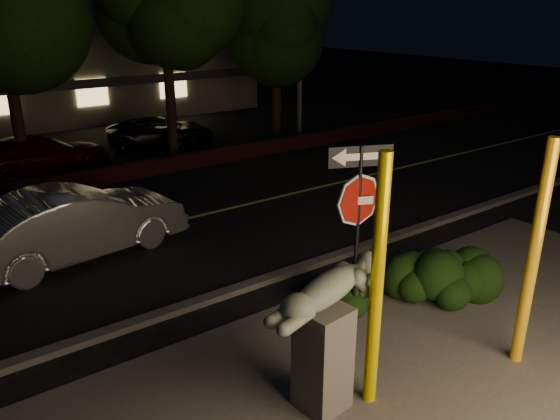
# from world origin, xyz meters

# --- Properties ---
(ground) EXTENTS (90.00, 90.00, 0.00)m
(ground) POSITION_xyz_m (0.00, 10.00, 0.00)
(ground) COLOR black
(ground) RESTS_ON ground
(patio) EXTENTS (14.00, 6.00, 0.02)m
(patio) POSITION_xyz_m (0.00, -1.00, 0.01)
(patio) COLOR #4C4944
(patio) RESTS_ON ground
(road) EXTENTS (80.00, 8.00, 0.01)m
(road) POSITION_xyz_m (0.00, 7.00, 0.01)
(road) COLOR black
(road) RESTS_ON ground
(lane_marking) EXTENTS (80.00, 0.12, 0.00)m
(lane_marking) POSITION_xyz_m (0.00, 7.00, 0.02)
(lane_marking) COLOR #C8C250
(lane_marking) RESTS_ON road
(curb) EXTENTS (80.00, 0.25, 0.12)m
(curb) POSITION_xyz_m (0.00, 2.90, 0.06)
(curb) COLOR #4C4944
(curb) RESTS_ON ground
(brick_wall) EXTENTS (40.00, 0.35, 0.50)m
(brick_wall) POSITION_xyz_m (0.00, 11.30, 0.25)
(brick_wall) COLOR #431615
(brick_wall) RESTS_ON ground
(parking_lot) EXTENTS (40.00, 12.00, 0.01)m
(parking_lot) POSITION_xyz_m (0.00, 17.00, 0.01)
(parking_lot) COLOR black
(parking_lot) RESTS_ON ground
(building) EXTENTS (22.00, 10.20, 4.00)m
(building) POSITION_xyz_m (0.00, 24.99, 2.00)
(building) COLOR #6E6758
(building) RESTS_ON ground
(tree_far_d) EXTENTS (4.40, 4.40, 7.42)m
(tree_far_d) POSITION_xyz_m (7.50, 13.30, 5.42)
(tree_far_d) COLOR black
(tree_far_d) RESTS_ON ground
(yellow_pole_left) EXTENTS (0.18, 0.18, 3.63)m
(yellow_pole_left) POSITION_xyz_m (-1.06, -0.84, 1.81)
(yellow_pole_left) COLOR #FFD800
(yellow_pole_left) RESTS_ON ground
(yellow_pole_right) EXTENTS (0.18, 0.18, 3.58)m
(yellow_pole_right) POSITION_xyz_m (1.47, -1.54, 1.79)
(yellow_pole_right) COLOR yellow
(yellow_pole_right) RESTS_ON ground
(signpost) EXTENTS (1.00, 0.45, 3.18)m
(signpost) POSITION_xyz_m (0.17, 0.81, 2.26)
(signpost) COLOR black
(signpost) RESTS_ON ground
(sculpture) EXTENTS (1.97, 0.71, 2.10)m
(sculpture) POSITION_xyz_m (-1.66, -0.55, 1.30)
(sculpture) COLOR #4C4944
(sculpture) RESTS_ON ground
(hedge_center) EXTENTS (1.78, 0.95, 0.89)m
(hedge_center) POSITION_xyz_m (0.12, 1.16, 0.45)
(hedge_center) COLOR black
(hedge_center) RESTS_ON ground
(hedge_right) EXTENTS (1.80, 1.40, 1.04)m
(hedge_right) POSITION_xyz_m (2.05, 0.70, 0.52)
(hedge_right) COLOR black
(hedge_right) RESTS_ON ground
(hedge_far_right) EXTENTS (1.82, 1.35, 1.13)m
(hedge_far_right) POSITION_xyz_m (2.26, 0.36, 0.57)
(hedge_far_right) COLOR black
(hedge_far_right) RESTS_ON ground
(silver_sedan) EXTENTS (4.95, 2.31, 1.57)m
(silver_sedan) POSITION_xyz_m (-2.88, 6.40, 0.79)
(silver_sedan) COLOR silver
(silver_sedan) RESTS_ON ground
(parked_car_darkred) EXTENTS (4.63, 2.27, 1.29)m
(parked_car_darkred) POSITION_xyz_m (-1.91, 13.57, 0.65)
(parked_car_darkred) COLOR #3A0408
(parked_car_darkred) RESTS_ON ground
(parked_car_dark) EXTENTS (4.56, 3.17, 1.16)m
(parked_car_dark) POSITION_xyz_m (2.90, 14.78, 0.58)
(parked_car_dark) COLOR black
(parked_car_dark) RESTS_ON ground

